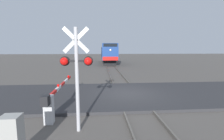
{
  "coord_description": "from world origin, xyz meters",
  "views": [
    {
      "loc": [
        -1.86,
        -10.23,
        3.14
      ],
      "look_at": [
        -0.81,
        3.19,
        1.3
      ],
      "focal_mm": 25.48,
      "sensor_mm": 36.0,
      "label": 1
    }
  ],
  "objects": [
    {
      "name": "crossing_gate",
      "position": [
        -4.0,
        -3.06,
        0.82
      ],
      "size": [
        0.36,
        5.46,
        1.32
      ],
      "color": "silver",
      "rests_on": "ground_plane"
    },
    {
      "name": "rail_track_right",
      "position": [
        0.72,
        0.0,
        0.07
      ],
      "size": [
        0.08,
        80.0,
        0.15
      ],
      "primitive_type": "cube",
      "color": "#59544C",
      "rests_on": "ground_plane"
    },
    {
      "name": "ground_plane",
      "position": [
        0.0,
        0.0,
        0.0
      ],
      "size": [
        160.0,
        160.0,
        0.0
      ],
      "primitive_type": "plane",
      "color": "#514C47"
    },
    {
      "name": "rail_track_left",
      "position": [
        -0.72,
        0.0,
        0.07
      ],
      "size": [
        0.08,
        80.0,
        0.15
      ],
      "primitive_type": "cube",
      "color": "#59544C",
      "rests_on": "ground_plane"
    },
    {
      "name": "utility_cabinet",
      "position": [
        -4.24,
        -6.04,
        0.68
      ],
      "size": [
        0.5,
        0.43,
        1.37
      ],
      "primitive_type": "cube",
      "color": "#999993",
      "rests_on": "ground_plane"
    },
    {
      "name": "road_surface",
      "position": [
        0.0,
        0.0,
        0.08
      ],
      "size": [
        36.0,
        6.15,
        0.16
      ],
      "primitive_type": "cube",
      "color": "#2D2D30",
      "rests_on": "ground_plane"
    },
    {
      "name": "locomotive",
      "position": [
        0.0,
        23.68,
        2.04
      ],
      "size": [
        2.81,
        14.25,
        4.03
      ],
      "color": "black",
      "rests_on": "ground_plane"
    },
    {
      "name": "crossing_signal",
      "position": [
        -2.69,
        -4.44,
        2.42
      ],
      "size": [
        1.18,
        0.33,
        3.91
      ],
      "color": "#ADADB2",
      "rests_on": "ground_plane"
    }
  ]
}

